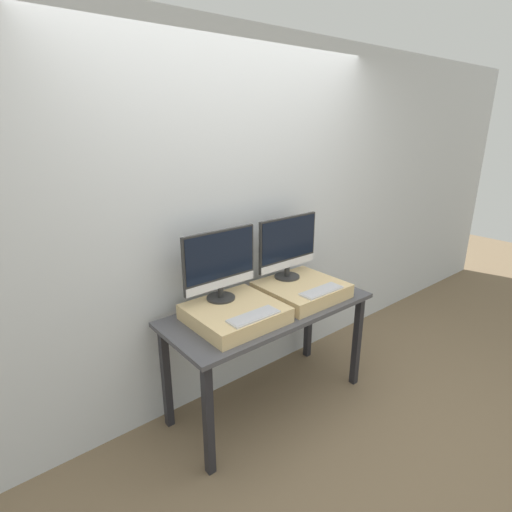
% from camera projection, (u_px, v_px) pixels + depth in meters
% --- Properties ---
extents(ground_plane, '(12.00, 12.00, 0.00)m').
position_uv_depth(ground_plane, '(298.00, 425.00, 2.76)').
color(ground_plane, '#756047').
extents(wall_back, '(8.00, 0.04, 2.60)m').
position_uv_depth(wall_back, '(235.00, 223.00, 2.86)').
color(wall_back, silver).
rests_on(wall_back, ground_plane).
extents(workbench, '(1.49, 0.63, 0.78)m').
position_uv_depth(workbench, '(269.00, 320.00, 2.78)').
color(workbench, '#47474C').
rests_on(workbench, ground_plane).
extents(wooden_riser_left, '(0.56, 0.52, 0.10)m').
position_uv_depth(wooden_riser_left, '(235.00, 313.00, 2.54)').
color(wooden_riser_left, '#D6B77F').
rests_on(wooden_riser_left, workbench).
extents(monitor_left, '(0.54, 0.19, 0.47)m').
position_uv_depth(monitor_left, '(220.00, 263.00, 2.56)').
color(monitor_left, '#282828').
rests_on(monitor_left, wooden_riser_left).
extents(keyboard_left, '(0.33, 0.12, 0.01)m').
position_uv_depth(keyboard_left, '(254.00, 316.00, 2.39)').
color(keyboard_left, silver).
rests_on(keyboard_left, wooden_riser_left).
extents(wooden_riser_right, '(0.56, 0.52, 0.10)m').
position_uv_depth(wooden_riser_right, '(301.00, 290.00, 2.91)').
color(wooden_riser_right, '#D6B77F').
rests_on(wooden_riser_right, workbench).
extents(monitor_right, '(0.54, 0.19, 0.47)m').
position_uv_depth(monitor_right, '(288.00, 245.00, 2.92)').
color(monitor_right, '#282828').
rests_on(monitor_right, wooden_riser_right).
extents(keyboard_right, '(0.33, 0.12, 0.01)m').
position_uv_depth(keyboard_right, '(321.00, 291.00, 2.75)').
color(keyboard_right, silver).
rests_on(keyboard_right, wooden_riser_right).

